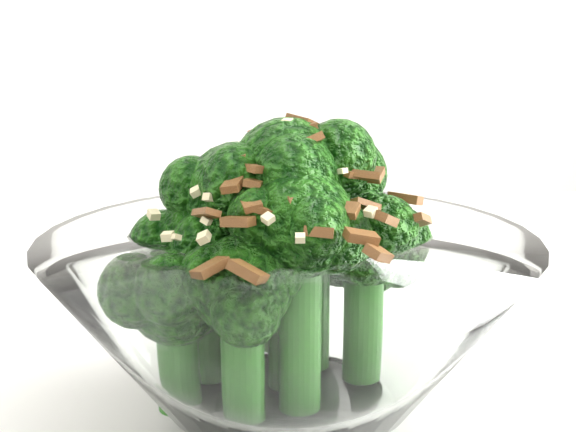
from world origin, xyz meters
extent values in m
cylinder|color=white|center=(0.10, 0.04, 0.75)|extent=(0.09, 0.09, 0.01)
cylinder|color=#235D18|center=(0.05, 0.03, 0.78)|extent=(0.02, 0.02, 0.04)
sphere|color=#205F11|center=(0.05, 0.03, 0.81)|extent=(0.04, 0.04, 0.04)
cylinder|color=#235D18|center=(0.08, 0.05, 0.80)|extent=(0.02, 0.02, 0.08)
sphere|color=#205F11|center=(0.08, 0.05, 0.85)|extent=(0.05, 0.05, 0.05)
cylinder|color=#235D18|center=(0.15, 0.07, 0.78)|extent=(0.02, 0.02, 0.04)
sphere|color=#205F11|center=(0.15, 0.07, 0.81)|extent=(0.04, 0.04, 0.04)
cylinder|color=#235D18|center=(0.10, 0.04, 0.80)|extent=(0.02, 0.02, 0.09)
sphere|color=#205F11|center=(0.10, 0.04, 0.86)|extent=(0.05, 0.05, 0.05)
cylinder|color=#235D18|center=(0.11, 0.08, 0.78)|extent=(0.02, 0.02, 0.04)
sphere|color=#205F11|center=(0.11, 0.08, 0.82)|extent=(0.04, 0.04, 0.04)
cylinder|color=#235D18|center=(0.14, 0.04, 0.79)|extent=(0.02, 0.02, 0.06)
sphere|color=#205F11|center=(0.14, 0.04, 0.83)|extent=(0.04, 0.04, 0.04)
cylinder|color=#235D18|center=(0.12, 0.06, 0.80)|extent=(0.02, 0.02, 0.08)
sphere|color=#205F11|center=(0.12, 0.06, 0.85)|extent=(0.05, 0.05, 0.05)
cylinder|color=#235D18|center=(0.08, 0.01, 0.79)|extent=(0.02, 0.02, 0.05)
sphere|color=#205F11|center=(0.08, 0.01, 0.82)|extent=(0.04, 0.04, 0.04)
cylinder|color=#235D18|center=(0.07, 0.05, 0.79)|extent=(0.02, 0.02, 0.06)
sphere|color=#205F11|center=(0.07, 0.05, 0.83)|extent=(0.05, 0.05, 0.05)
cylinder|color=#235D18|center=(0.10, 0.01, 0.80)|extent=(0.02, 0.02, 0.07)
sphere|color=#205F11|center=(0.10, 0.01, 0.85)|extent=(0.05, 0.05, 0.05)
cube|color=brown|center=(0.06, 0.01, 0.85)|extent=(0.01, 0.01, 0.01)
cube|color=brown|center=(0.12, -0.02, 0.84)|extent=(0.01, 0.01, 0.01)
cube|color=brown|center=(0.15, 0.02, 0.84)|extent=(0.01, 0.02, 0.01)
cube|color=brown|center=(0.09, 0.00, 0.86)|extent=(0.02, 0.02, 0.01)
cube|color=brown|center=(0.12, 0.00, 0.85)|extent=(0.01, 0.01, 0.01)
cube|color=brown|center=(0.10, 0.06, 0.87)|extent=(0.01, 0.01, 0.01)
cube|color=brown|center=(0.11, 0.08, 0.85)|extent=(0.01, 0.02, 0.01)
cube|color=brown|center=(0.07, 0.00, 0.85)|extent=(0.01, 0.01, 0.01)
cube|color=brown|center=(0.06, 0.05, 0.85)|extent=(0.02, 0.01, 0.01)
cube|color=brown|center=(0.09, 0.09, 0.84)|extent=(0.02, 0.02, 0.01)
cube|color=brown|center=(0.15, 0.03, 0.85)|extent=(0.02, 0.02, 0.01)
cube|color=brown|center=(0.10, -0.01, 0.85)|extent=(0.01, 0.01, 0.01)
cube|color=brown|center=(0.07, 0.07, 0.85)|extent=(0.01, 0.01, 0.01)
cube|color=brown|center=(0.15, 0.04, 0.85)|extent=(0.01, 0.01, 0.01)
cube|color=brown|center=(0.08, 0.03, 0.87)|extent=(0.01, 0.02, 0.01)
cube|color=brown|center=(0.08, 0.02, 0.86)|extent=(0.01, 0.02, 0.01)
cube|color=brown|center=(0.12, 0.05, 0.87)|extent=(0.02, 0.01, 0.00)
cube|color=brown|center=(0.08, 0.02, 0.87)|extent=(0.01, 0.02, 0.00)
cube|color=brown|center=(0.08, 0.06, 0.86)|extent=(0.01, 0.02, 0.01)
cube|color=brown|center=(0.10, 0.00, 0.86)|extent=(0.02, 0.01, 0.01)
cube|color=brown|center=(0.08, 0.07, 0.86)|extent=(0.01, 0.02, 0.01)
cube|color=brown|center=(0.10, 0.02, 0.88)|extent=(0.02, 0.01, 0.01)
cube|color=brown|center=(0.13, 0.01, 0.85)|extent=(0.01, 0.01, 0.01)
cube|color=brown|center=(0.09, 0.06, 0.86)|extent=(0.02, 0.01, 0.01)
cube|color=brown|center=(0.06, -0.01, 0.84)|extent=(0.02, 0.01, 0.01)
cube|color=brown|center=(0.11, 0.04, 0.88)|extent=(0.02, 0.02, 0.01)
cube|color=brown|center=(0.14, 0.03, 0.86)|extent=(0.02, 0.02, 0.01)
cube|color=brown|center=(0.09, 0.04, 0.88)|extent=(0.01, 0.01, 0.01)
cube|color=brown|center=(0.08, 0.08, 0.85)|extent=(0.02, 0.01, 0.01)
cube|color=brown|center=(0.08, 0.10, 0.84)|extent=(0.01, 0.01, 0.01)
cube|color=brown|center=(0.11, 0.09, 0.85)|extent=(0.01, 0.02, 0.01)
cube|color=brown|center=(0.09, 0.06, 0.87)|extent=(0.01, 0.01, 0.01)
cube|color=brown|center=(0.08, 0.00, 0.86)|extent=(0.01, 0.01, 0.01)
cube|color=brown|center=(0.10, 0.07, 0.86)|extent=(0.01, 0.01, 0.01)
cube|color=brown|center=(0.12, 0.02, 0.87)|extent=(0.02, 0.02, 0.01)
cube|color=brown|center=(0.06, 0.05, 0.86)|extent=(0.01, 0.01, 0.00)
cube|color=brown|center=(0.09, 0.07, 0.87)|extent=(0.02, 0.01, 0.01)
cube|color=brown|center=(0.08, 0.02, 0.86)|extent=(0.01, 0.01, 0.00)
cube|color=brown|center=(0.10, 0.07, 0.86)|extent=(0.01, 0.02, 0.01)
cube|color=brown|center=(0.08, 0.10, 0.84)|extent=(0.02, 0.01, 0.00)
cube|color=brown|center=(0.09, 0.05, 0.87)|extent=(0.02, 0.02, 0.01)
cube|color=brown|center=(0.12, 0.06, 0.86)|extent=(0.01, 0.02, 0.01)
cube|color=brown|center=(0.11, 0.03, 0.88)|extent=(0.01, 0.01, 0.01)
cube|color=brown|center=(0.09, 0.10, 0.84)|extent=(0.01, 0.01, 0.01)
cube|color=brown|center=(0.09, 0.09, 0.84)|extent=(0.01, 0.01, 0.01)
cube|color=brown|center=(0.11, 0.03, 0.88)|extent=(0.01, 0.01, 0.01)
cube|color=brown|center=(0.07, 0.08, 0.84)|extent=(0.01, 0.02, 0.01)
cube|color=brown|center=(0.08, 0.00, 0.86)|extent=(0.01, 0.01, 0.01)
cube|color=brown|center=(0.07, -0.02, 0.84)|extent=(0.02, 0.02, 0.01)
cube|color=brown|center=(0.12, -0.02, 0.85)|extent=(0.01, 0.01, 0.01)
cube|color=brown|center=(0.13, 0.02, 0.86)|extent=(0.01, 0.01, 0.01)
cube|color=brown|center=(0.13, 0.00, 0.85)|extent=(0.02, 0.02, 0.01)
cube|color=beige|center=(0.07, 0.04, 0.86)|extent=(0.00, 0.00, 0.00)
cube|color=beige|center=(0.14, 0.05, 0.86)|extent=(0.01, 0.00, 0.00)
cube|color=beige|center=(0.12, 0.06, 0.86)|extent=(0.01, 0.01, 0.00)
cube|color=beige|center=(0.08, -0.01, 0.85)|extent=(0.01, 0.01, 0.01)
cube|color=beige|center=(0.10, 0.03, 0.88)|extent=(0.00, 0.00, 0.00)
cube|color=beige|center=(0.08, 0.02, 0.87)|extent=(0.01, 0.01, 0.00)
cube|color=beige|center=(0.05, 0.01, 0.84)|extent=(0.00, 0.00, 0.00)
cube|color=beige|center=(0.08, 0.04, 0.88)|extent=(0.00, 0.00, 0.00)
cube|color=beige|center=(0.15, 0.03, 0.85)|extent=(0.01, 0.01, 0.00)
cube|color=beige|center=(0.08, 0.06, 0.86)|extent=(0.01, 0.01, 0.00)
cube|color=beige|center=(0.14, 0.04, 0.86)|extent=(0.01, 0.01, 0.01)
cube|color=beige|center=(0.04, 0.04, 0.85)|extent=(0.01, 0.01, 0.01)
cube|color=beige|center=(0.08, 0.05, 0.87)|extent=(0.01, 0.01, 0.01)
cube|color=beige|center=(0.10, 0.07, 0.86)|extent=(0.00, 0.00, 0.00)
cube|color=beige|center=(0.05, 0.02, 0.84)|extent=(0.01, 0.01, 0.00)
cube|color=beige|center=(0.07, 0.02, 0.86)|extent=(0.01, 0.01, 0.01)
cube|color=beige|center=(0.10, 0.03, 0.88)|extent=(0.01, 0.01, 0.00)
cube|color=beige|center=(0.06, 0.01, 0.85)|extent=(0.01, 0.01, 0.00)
cube|color=beige|center=(0.12, 0.01, 0.87)|extent=(0.00, 0.00, 0.00)
cube|color=beige|center=(0.08, 0.07, 0.86)|extent=(0.01, 0.01, 0.00)
cube|color=beige|center=(0.13, 0.00, 0.85)|extent=(0.01, 0.01, 0.00)
cube|color=beige|center=(0.06, 0.00, 0.85)|extent=(0.01, 0.01, 0.01)
cube|color=beige|center=(0.12, 0.08, 0.85)|extent=(0.00, 0.01, 0.00)
cube|color=beige|center=(0.06, 0.07, 0.85)|extent=(0.01, 0.01, 0.01)
cube|color=beige|center=(0.14, 0.05, 0.85)|extent=(0.01, 0.01, 0.01)
cube|color=beige|center=(0.12, 0.08, 0.86)|extent=(0.01, 0.01, 0.01)
cube|color=beige|center=(0.09, 0.06, 0.87)|extent=(0.00, 0.00, 0.00)
cube|color=beige|center=(0.10, -0.02, 0.85)|extent=(0.00, 0.01, 0.00)
cube|color=beige|center=(0.06, 0.03, 0.86)|extent=(0.01, 0.01, 0.01)
cube|color=beige|center=(0.12, 0.07, 0.86)|extent=(0.00, 0.00, 0.00)
cube|color=beige|center=(0.10, 0.08, 0.85)|extent=(0.01, 0.01, 0.01)
cube|color=beige|center=(0.13, 0.05, 0.87)|extent=(0.00, 0.00, 0.00)
camera|label=1|loc=(0.03, -0.33, 0.93)|focal=55.00mm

